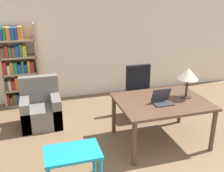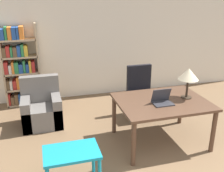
{
  "view_description": "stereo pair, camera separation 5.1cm",
  "coord_description": "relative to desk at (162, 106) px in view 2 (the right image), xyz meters",
  "views": [
    {
      "loc": [
        -1.33,
        -1.26,
        2.35
      ],
      "look_at": [
        -0.26,
        2.35,
        0.98
      ],
      "focal_mm": 42.0,
      "sensor_mm": 36.0,
      "label": 1
    },
    {
      "loc": [
        -1.28,
        -1.27,
        2.35
      ],
      "look_at": [
        -0.26,
        2.35,
        0.98
      ],
      "focal_mm": 42.0,
      "sensor_mm": 36.0,
      "label": 2
    }
  ],
  "objects": [
    {
      "name": "table_lamp",
      "position": [
        0.43,
        0.01,
        0.47
      ],
      "size": [
        0.32,
        0.32,
        0.49
      ],
      "color": "#2D2319",
      "rests_on": "desk"
    },
    {
      "name": "desk",
      "position": [
        0.0,
        0.0,
        0.0
      ],
      "size": [
        1.41,
        1.09,
        0.73
      ],
      "color": "#4C3323",
      "rests_on": "ground_plane"
    },
    {
      "name": "armchair",
      "position": [
        -1.84,
        1.15,
        -0.35
      ],
      "size": [
        0.7,
        0.65,
        0.88
      ],
      "color": "#66605B",
      "rests_on": "ground_plane"
    },
    {
      "name": "office_chair",
      "position": [
        0.06,
        1.01,
        -0.2
      ],
      "size": [
        0.55,
        0.55,
        0.99
      ],
      "color": "black",
      "rests_on": "ground_plane"
    },
    {
      "name": "laptop",
      "position": [
        -0.05,
        -0.1,
        0.14
      ],
      "size": [
        0.3,
        0.22,
        0.23
      ],
      "color": "#2D2D33",
      "rests_on": "desk"
    },
    {
      "name": "wall_back",
      "position": [
        -0.5,
        2.38,
        0.71
      ],
      "size": [
        8.0,
        0.06,
        2.7
      ],
      "color": "beige",
      "rests_on": "ground_plane"
    },
    {
      "name": "side_table_blue",
      "position": [
        -1.52,
        -0.67,
        -0.21
      ],
      "size": [
        0.68,
        0.45,
        0.51
      ],
      "color": "teal",
      "rests_on": "ground_plane"
    },
    {
      "name": "bookshelf",
      "position": [
        -2.21,
        2.19,
        0.16
      ],
      "size": [
        0.74,
        0.28,
        1.75
      ],
      "color": "tan",
      "rests_on": "ground_plane"
    }
  ]
}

